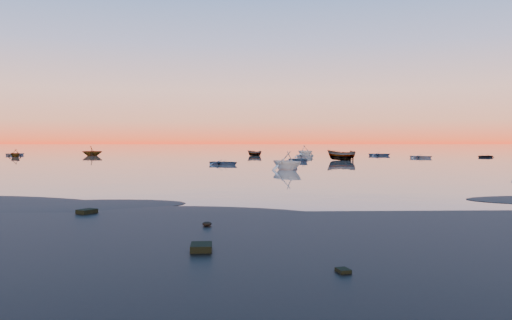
{
  "coord_description": "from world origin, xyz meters",
  "views": [
    {
      "loc": [
        -3.49,
        -22.92,
        2.9
      ],
      "look_at": [
        -1.69,
        28.0,
        0.93
      ],
      "focal_mm": 35.0,
      "sensor_mm": 36.0,
      "label": 1
    }
  ],
  "objects": [
    {
      "name": "mud_lobes",
      "position": [
        0.0,
        -1.0,
        0.01
      ],
      "size": [
        140.0,
        6.0,
        0.07
      ],
      "primitive_type": null,
      "color": "black",
      "rests_on": "ground"
    },
    {
      "name": "ground",
      "position": [
        0.0,
        100.0,
        0.0
      ],
      "size": [
        600.0,
        600.0,
        0.0
      ],
      "primitive_type": "plane",
      "color": "slate",
      "rests_on": "ground"
    },
    {
      "name": "moored_fleet",
      "position": [
        0.0,
        53.0,
        0.0
      ],
      "size": [
        124.0,
        58.0,
        1.2
      ],
      "primitive_type": null,
      "color": "silver",
      "rests_on": "ground"
    },
    {
      "name": "boat_near_right",
      "position": [
        1.35,
        26.47,
        0.0
      ],
      "size": [
        4.18,
        3.97,
        1.39
      ],
      "primitive_type": "imported",
      "rotation": [
        0.0,
        0.0,
        3.86
      ],
      "color": "silver",
      "rests_on": "ground"
    }
  ]
}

